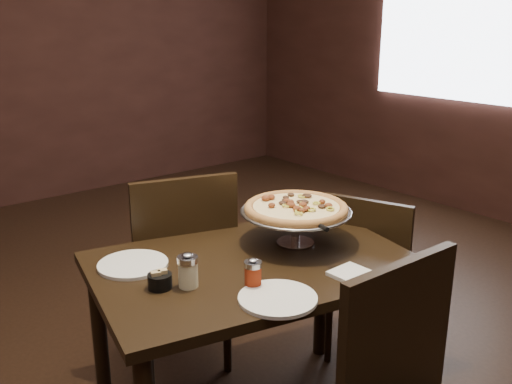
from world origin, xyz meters
TOP-DOWN VIEW (x-y plane):
  - room at (0.06, 0.03)m, footprint 6.04×7.04m
  - dining_table at (0.02, 0.07)m, footprint 1.26×0.98m
  - pizza_stand at (0.24, 0.09)m, footprint 0.42×0.42m
  - parmesan_shaker at (-0.27, 0.05)m, footprint 0.07×0.07m
  - pepper_flake_shaker at (-0.12, -0.09)m, footprint 0.06×0.06m
  - packet_caddy at (-0.35, 0.10)m, footprint 0.08×0.08m
  - napkin_stack at (0.20, -0.24)m, footprint 0.13×0.13m
  - plate_left at (-0.34, 0.31)m, footprint 0.25×0.25m
  - plate_near at (-0.11, -0.21)m, footprint 0.25×0.25m
  - serving_spatula at (0.19, -0.08)m, footprint 0.13×0.13m
  - chair_far at (0.02, 0.58)m, footprint 0.54×0.54m
  - chair_side at (0.70, 0.07)m, footprint 0.49×0.49m

SIDE VIEW (x-z plane):
  - chair_side at x=0.70m, z-range 0.04..0.86m
  - chair_far at x=0.02m, z-range 0.04..0.97m
  - dining_table at x=0.02m, z-range 0.26..0.96m
  - plate_left at x=-0.34m, z-range 0.70..0.71m
  - plate_near at x=-0.11m, z-range 0.70..0.71m
  - napkin_stack at x=0.20m, z-range 0.70..0.72m
  - packet_caddy at x=-0.35m, z-range 0.70..0.76m
  - pepper_flake_shaker at x=-0.12m, z-range 0.70..0.80m
  - parmesan_shaker at x=-0.27m, z-range 0.70..0.82m
  - serving_spatula at x=0.19m, z-range 0.83..0.85m
  - pizza_stand at x=0.24m, z-range 0.76..0.93m
  - room at x=0.06m, z-range -0.02..2.82m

